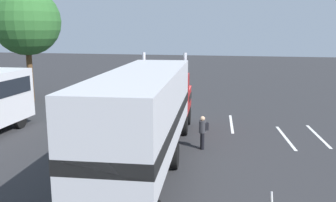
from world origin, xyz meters
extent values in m
plane|color=#2D2D30|center=(0.00, 0.00, 0.00)|extent=(120.00, 120.00, 0.00)
cube|color=silver|center=(0.85, -3.50, 0.01)|extent=(4.40, 0.49, 0.01)
cube|color=silver|center=(-1.52, -6.46, 0.01)|extent=(4.39, 0.71, 0.01)
cube|color=silver|center=(-0.82, -8.21, 0.01)|extent=(4.39, 0.61, 0.01)
cube|color=#B21919|center=(-0.20, 0.18, 1.70)|extent=(1.99, 2.64, 1.20)
cube|color=#B21919|center=(-1.80, 0.05, 2.20)|extent=(1.59, 2.60, 2.20)
cube|color=silver|center=(0.74, 0.25, 1.70)|extent=(0.25, 2.10, 1.08)
cube|color=black|center=(-0.20, 0.18, 1.76)|extent=(2.00, 2.67, 0.36)
cylinder|color=silver|center=(-2.43, 1.10, 2.80)|extent=(0.18, 0.18, 3.40)
cylinder|color=silver|center=(-2.26, -1.09, 2.80)|extent=(0.18, 0.18, 3.40)
cube|color=silver|center=(-8.13, -0.45, 2.75)|extent=(10.67, 3.43, 2.80)
cube|color=black|center=(-8.13, -0.45, 2.33)|extent=(10.68, 3.47, 0.44)
cylinder|color=silver|center=(-1.48, 1.38, 0.95)|extent=(1.35, 0.74, 0.64)
cylinder|color=black|center=(0.01, 1.30, 0.55)|extent=(1.12, 0.39, 1.10)
cylinder|color=black|center=(0.18, -0.89, 0.55)|extent=(1.12, 0.39, 1.10)
cylinder|color=black|center=(-2.28, 1.12, 0.55)|extent=(1.12, 0.39, 1.10)
cylinder|color=black|center=(-2.11, -1.08, 0.55)|extent=(1.12, 0.39, 1.10)
cylinder|color=black|center=(-7.22, 0.72, 0.55)|extent=(1.12, 0.39, 1.10)
cylinder|color=black|center=(-7.04, -1.47, 0.55)|extent=(1.12, 0.39, 1.10)
cylinder|color=black|center=(-4.38, -2.32, 0.41)|extent=(0.18, 0.18, 0.82)
cylinder|color=black|center=(-4.23, -2.28, 0.41)|extent=(0.18, 0.18, 0.82)
cylinder|color=#333338|center=(-4.31, -2.30, 1.11)|extent=(0.34, 0.34, 0.58)
sphere|color=tan|center=(-4.31, -2.30, 1.51)|extent=(0.23, 0.23, 0.23)
cube|color=black|center=(-4.26, -2.50, 1.14)|extent=(0.29, 0.22, 0.36)
cylinder|color=black|center=(-2.74, 8.59, 0.50)|extent=(1.00, 0.30, 1.00)
cylinder|color=brown|center=(4.76, 12.56, 2.23)|extent=(0.44, 0.44, 4.47)
sphere|color=#2F682D|center=(4.76, 12.56, 6.31)|extent=(5.24, 5.24, 5.24)
camera|label=1|loc=(-21.15, -4.20, 5.70)|focal=38.93mm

